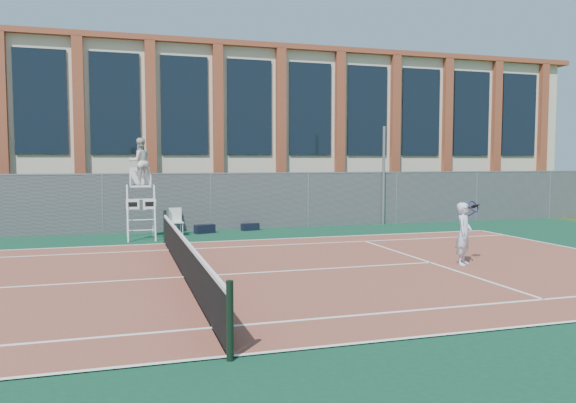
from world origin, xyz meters
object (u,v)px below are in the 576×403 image
object	(u,v)px
steel_pole	(384,176)
umpire_chair	(140,165)
tennis_player	(464,233)
plastic_chair	(176,219)

from	to	relation	value
steel_pole	umpire_chair	world-z (taller)	steel_pole
tennis_player	plastic_chair	bearing A→B (deg)	129.09
steel_pole	tennis_player	bearing A→B (deg)	-103.84
plastic_chair	steel_pole	bearing A→B (deg)	7.38
umpire_chair	plastic_chair	xyz separation A→B (m)	(1.23, 0.51, -1.97)
steel_pole	tennis_player	distance (m)	9.54
steel_pole	tennis_player	xyz separation A→B (m)	(-2.26, -9.19, -1.24)
plastic_chair	tennis_player	xyz separation A→B (m)	(6.54, -8.05, 0.24)
steel_pole	umpire_chair	bearing A→B (deg)	-170.65
steel_pole	plastic_chair	distance (m)	9.00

